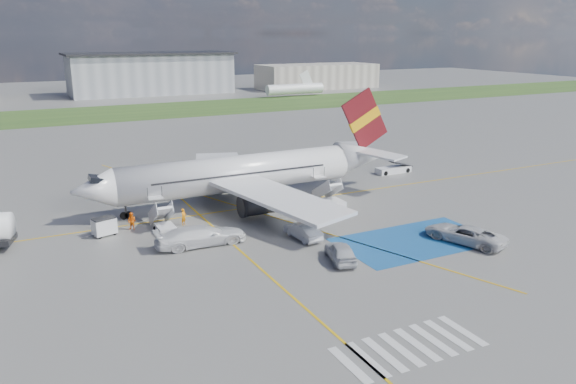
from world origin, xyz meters
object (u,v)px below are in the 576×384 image
at_px(airliner, 249,172).
at_px(car_silver_b, 303,231).
at_px(van_white_a, 465,231).
at_px(belt_loader, 393,170).
at_px(van_white_b, 201,232).
at_px(car_silver_a, 341,252).
at_px(gpu_cart, 104,227).

height_order(airliner, car_silver_b, airliner).
bearing_deg(van_white_a, belt_loader, -132.40).
bearing_deg(van_white_a, car_silver_b, -49.79).
bearing_deg(van_white_a, van_white_b, -44.25).
height_order(belt_loader, car_silver_a, car_silver_a).
bearing_deg(van_white_b, airliner, -38.82).
bearing_deg(gpu_cart, belt_loader, -5.21).
xyz_separation_m(belt_loader, car_silver_b, (-22.74, -16.62, 0.34)).
distance_m(airliner, gpu_cart, 16.92).
xyz_separation_m(gpu_cart, van_white_b, (7.19, -6.45, 0.42)).
bearing_deg(car_silver_a, car_silver_b, -70.84).
bearing_deg(car_silver_b, belt_loader, -148.54).
xyz_separation_m(car_silver_a, car_silver_b, (-0.28, 6.00, -0.06)).
relative_size(airliner, car_silver_b, 8.26).
bearing_deg(airliner, belt_loader, 9.32).
bearing_deg(belt_loader, van_white_a, -113.85).
bearing_deg(airliner, gpu_cart, -166.49).
height_order(airliner, gpu_cart, airliner).
xyz_separation_m(airliner, belt_loader, (22.49, 3.69, -3.00)).
distance_m(gpu_cart, car_silver_a, 22.16).
height_order(car_silver_a, car_silver_b, car_silver_a).
height_order(airliner, belt_loader, airliner).
distance_m(belt_loader, van_white_b, 34.54).
bearing_deg(car_silver_b, car_silver_a, 87.97).
distance_m(airliner, belt_loader, 22.99).
height_order(belt_loader, car_silver_b, belt_loader).
distance_m(belt_loader, car_silver_b, 28.17).
bearing_deg(airliner, van_white_a, -59.01).
xyz_separation_m(gpu_cart, car_silver_b, (16.00, -9.03, -0.03)).
distance_m(car_silver_b, van_white_b, 9.19).
distance_m(airliner, van_white_a, 23.79).
bearing_deg(belt_loader, airliner, -171.29).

